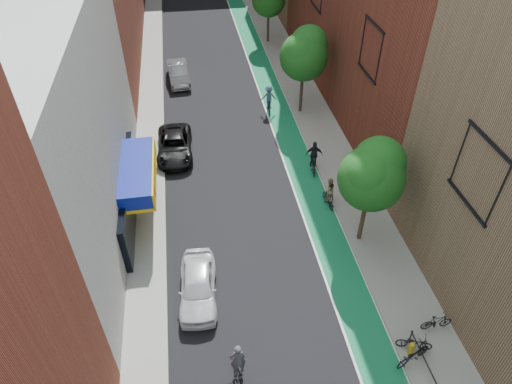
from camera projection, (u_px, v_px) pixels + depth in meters
name	position (u px, v px, depth m)	size (l,w,h in m)	color
bike_lane	(275.00, 101.00, 37.26)	(2.00, 68.00, 0.01)	#14734A
sidewalk_left	(151.00, 111.00, 35.99)	(2.00, 68.00, 0.15)	gray
sidewalk_right	(305.00, 98.00, 37.53)	(3.00, 68.00, 0.15)	gray
building_left_white	(27.00, 137.00, 22.52)	(8.00, 20.00, 12.00)	silver
tree_near	(373.00, 174.00, 22.44)	(3.40, 3.36, 6.42)	#332619
tree_mid	(305.00, 53.00, 32.81)	(3.55, 3.53, 6.74)	#332619
parked_car_white	(198.00, 286.00, 22.07)	(1.77, 4.41, 1.50)	silver
parked_car_black	(175.00, 145.00, 31.23)	(2.33, 5.05, 1.40)	black
parked_car_silver	(178.00, 73.00, 39.48)	(1.65, 4.72, 1.56)	gray
cyclist_lead	(238.00, 366.00, 18.88)	(0.71, 1.62, 2.17)	black
cyclist_lane_near	(329.00, 194.00, 27.15)	(0.85, 1.56, 1.93)	black
cyclist_lane_mid	(314.00, 160.00, 29.69)	(1.16, 1.81, 2.21)	black
cyclist_lane_far	(269.00, 100.00, 35.44)	(1.25, 1.78, 2.19)	black
parked_bike_near	(413.00, 355.00, 19.43)	(0.63, 1.82, 0.95)	black
parked_bike_mid	(437.00, 322.00, 20.71)	(0.42, 1.50, 0.90)	black
parked_bike_far	(414.00, 343.00, 19.94)	(0.55, 1.58, 0.83)	black
fire_hydrant	(411.00, 348.00, 19.79)	(0.25, 0.25, 0.72)	gold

